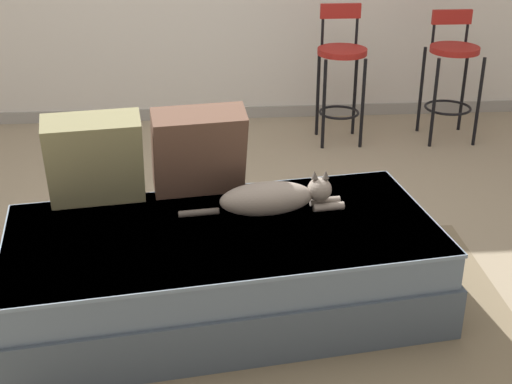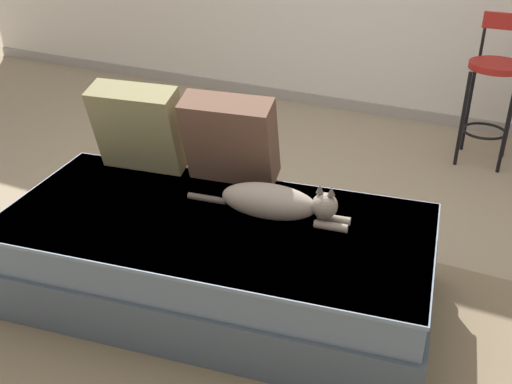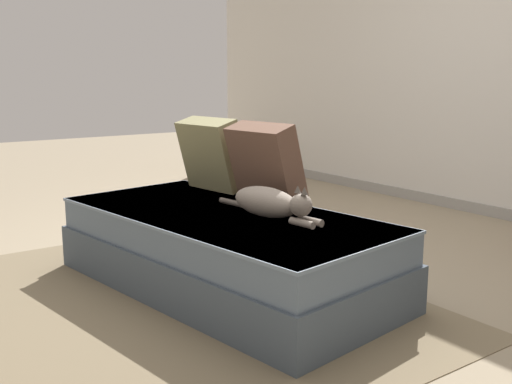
% 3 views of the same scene
% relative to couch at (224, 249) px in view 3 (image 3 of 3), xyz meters
% --- Properties ---
extents(ground_plane, '(16.00, 16.00, 0.00)m').
position_rel_couch_xyz_m(ground_plane, '(0.00, 0.40, -0.21)').
color(ground_plane, gray).
rests_on(ground_plane, ground).
extents(wall_baseboard_trim, '(8.00, 0.02, 0.09)m').
position_rel_couch_xyz_m(wall_baseboard_trim, '(0.00, 2.60, -0.16)').
color(wall_baseboard_trim, gray).
rests_on(wall_baseboard_trim, ground).
extents(area_rug, '(2.57, 2.00, 0.01)m').
position_rel_couch_xyz_m(area_rug, '(0.00, -0.30, -0.20)').
color(area_rug, '#75664C').
rests_on(area_rug, ground).
extents(couch, '(1.98, 1.15, 0.41)m').
position_rel_couch_xyz_m(couch, '(0.00, 0.00, 0.00)').
color(couch, '#44505B').
rests_on(couch, ground).
extents(throw_pillow_corner, '(0.45, 0.31, 0.45)m').
position_rel_couch_xyz_m(throw_pillow_corner, '(-0.56, 0.27, 0.42)').
color(throw_pillow_corner, '#847F56').
rests_on(throw_pillow_corner, couch).
extents(throw_pillow_middle, '(0.45, 0.32, 0.44)m').
position_rel_couch_xyz_m(throw_pillow_middle, '(-0.10, 0.34, 0.42)').
color(throw_pillow_middle, brown).
rests_on(throw_pillow_middle, couch).
extents(cat, '(0.75, 0.22, 0.19)m').
position_rel_couch_xyz_m(cat, '(0.23, 0.13, 0.28)').
color(cat, gray).
rests_on(cat, couch).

